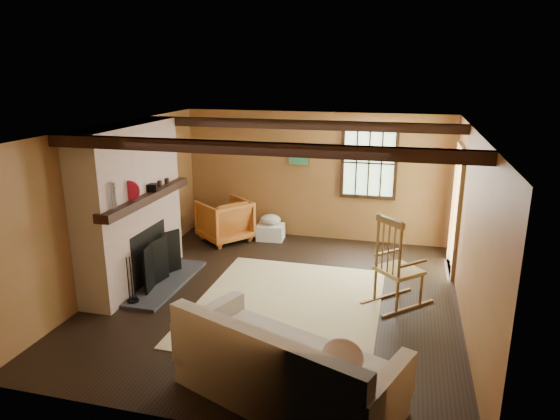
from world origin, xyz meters
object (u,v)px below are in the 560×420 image
(laundry_basket, at_px, (271,232))
(sofa, at_px, (284,372))
(fireplace, at_px, (132,212))
(rocking_chair, at_px, (397,268))
(armchair, at_px, (225,220))

(laundry_basket, bearing_deg, sofa, -72.88)
(fireplace, relative_size, laundry_basket, 4.80)
(rocking_chair, relative_size, armchair, 1.48)
(fireplace, distance_m, sofa, 3.72)
(sofa, bearing_deg, fireplace, 164.14)
(laundry_basket, xyz_separation_m, armchair, (-0.83, -0.26, 0.25))
(laundry_basket, bearing_deg, armchair, -162.71)
(fireplace, xyz_separation_m, laundry_basket, (1.46, 2.38, -0.95))
(laundry_basket, bearing_deg, rocking_chair, -42.36)
(rocking_chair, distance_m, laundry_basket, 3.27)
(fireplace, bearing_deg, armchair, 73.45)
(laundry_basket, relative_size, armchair, 0.57)
(rocking_chair, bearing_deg, laundry_basket, 2.78)
(rocking_chair, height_order, laundry_basket, rocking_chair)
(sofa, height_order, laundry_basket, sofa)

